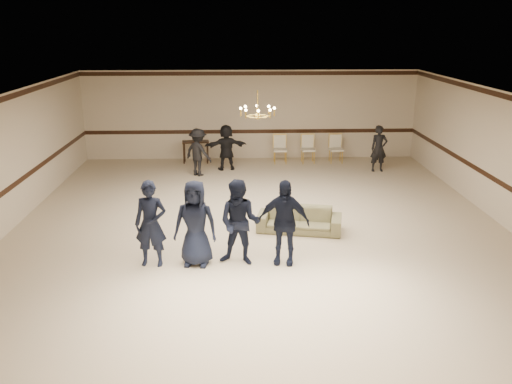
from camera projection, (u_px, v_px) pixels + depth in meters
room at (259, 163)px, 12.81m from camera, size 12.01×14.01×3.21m
chair_rail at (251, 131)px, 19.65m from camera, size 12.00×0.02×0.14m
crown_molding at (251, 73)px, 19.03m from camera, size 12.00×0.02×0.14m
chandelier at (258, 103)px, 13.38m from camera, size 0.94×0.94×0.89m
boy_a at (151, 224)px, 10.89m from camera, size 0.70×0.50×1.79m
boy_b at (195, 223)px, 10.92m from camera, size 0.95×0.69×1.79m
boy_c at (240, 223)px, 10.95m from camera, size 1.01×0.88×1.79m
boy_d at (284, 222)px, 10.99m from camera, size 1.12×0.64×1.79m
settee at (299, 220)px, 12.87m from camera, size 2.11×1.17×0.58m
adult_left at (198, 152)px, 17.47m from camera, size 1.15×1.07×1.55m
adult_mid at (226, 147)px, 18.17m from camera, size 1.50×0.71×1.55m
adult_right at (379, 149)px, 17.98m from camera, size 0.59×0.42×1.55m
banquet_chair_left at (280, 150)px, 19.10m from camera, size 0.49×0.49×0.99m
banquet_chair_mid at (308, 149)px, 19.14m from camera, size 0.50×0.50×0.99m
banquet_chair_right at (336, 149)px, 19.17m from camera, size 0.52×0.52×0.99m
console_table at (196, 152)px, 19.21m from camera, size 0.97×0.48×0.79m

